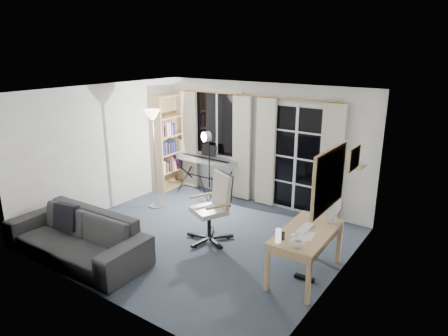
# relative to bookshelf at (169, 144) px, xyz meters

# --- Properties ---
(floor) EXTENTS (4.50, 4.00, 0.02)m
(floor) POSITION_rel_bookshelf_xyz_m (2.13, -1.62, -1.00)
(floor) COLOR #353F4D
(floor) RESTS_ON ground
(window) EXTENTS (1.20, 0.08, 1.40)m
(window) POSITION_rel_bookshelf_xyz_m (1.08, 0.35, 0.51)
(window) COLOR white
(window) RESTS_ON floor
(french_door) EXTENTS (1.32, 0.09, 2.11)m
(french_door) POSITION_rel_bookshelf_xyz_m (2.88, 0.35, 0.04)
(french_door) COLOR white
(french_door) RESTS_ON floor
(curtains) EXTENTS (3.60, 0.07, 2.13)m
(curtains) POSITION_rel_bookshelf_xyz_m (1.99, 0.26, 0.11)
(curtains) COLOR gold
(curtains) RESTS_ON floor
(bookshelf) EXTENTS (0.36, 0.98, 2.08)m
(bookshelf) POSITION_rel_bookshelf_xyz_m (0.00, 0.00, 0.00)
(bookshelf) COLOR tan
(bookshelf) RESTS_ON floor
(torchiere_lamp) EXTENTS (0.37, 0.37, 1.93)m
(torchiere_lamp) POSITION_rel_bookshelf_xyz_m (0.58, -1.05, 0.56)
(torchiere_lamp) COLOR #B2B2B7
(torchiere_lamp) RESTS_ON floor
(keyboard_piano) EXTENTS (1.37, 0.68, 0.99)m
(keyboard_piano) POSITION_rel_bookshelf_xyz_m (0.96, 0.07, -0.24)
(keyboard_piano) COLOR black
(keyboard_piano) RESTS_ON floor
(studio_light) EXTENTS (0.35, 0.35, 1.52)m
(studio_light) POSITION_rel_bookshelf_xyz_m (1.31, -0.35, 0.23)
(studio_light) COLOR black
(studio_light) RESTS_ON floor
(office_chair) EXTENTS (0.77, 0.79, 1.12)m
(office_chair) POSITION_rel_bookshelf_xyz_m (2.36, -1.50, -0.33)
(office_chair) COLOR black
(office_chair) RESTS_ON floor
(desk) EXTENTS (0.67, 1.28, 0.68)m
(desk) POSITION_rel_bookshelf_xyz_m (4.01, -1.69, -0.40)
(desk) COLOR tan
(desk) RESTS_ON floor
(monitor) EXTENTS (0.17, 0.49, 0.42)m
(monitor) POSITION_rel_bookshelf_xyz_m (4.20, -1.24, -0.06)
(monitor) COLOR silver
(monitor) RESTS_ON desk
(desk_clutter) EXTENTS (0.39, 0.77, 0.86)m
(desk_clutter) POSITION_rel_bookshelf_xyz_m (3.95, -1.91, -0.46)
(desk_clutter) COLOR white
(desk_clutter) RESTS_ON desk
(mug) EXTENTS (0.11, 0.09, 0.11)m
(mug) POSITION_rel_bookshelf_xyz_m (4.11, -2.19, -0.26)
(mug) COLOR silver
(mug) RESTS_ON desk
(wall_mirror) EXTENTS (0.04, 0.94, 0.74)m
(wall_mirror) POSITION_rel_bookshelf_xyz_m (4.35, -1.97, 0.56)
(wall_mirror) COLOR tan
(wall_mirror) RESTS_ON floor
(framed_print) EXTENTS (0.03, 0.42, 0.32)m
(framed_print) POSITION_rel_bookshelf_xyz_m (4.35, -1.07, 0.61)
(framed_print) COLOR tan
(framed_print) RESTS_ON floor
(wall_shelf) EXTENTS (0.16, 0.30, 0.18)m
(wall_shelf) POSITION_rel_bookshelf_xyz_m (4.29, -0.57, 0.42)
(wall_shelf) COLOR tan
(wall_shelf) RESTS_ON floor
(sofa) EXTENTS (2.35, 0.78, 0.91)m
(sofa) POSITION_rel_bookshelf_xyz_m (0.99, -3.17, -0.53)
(sofa) COLOR #2D2D2F
(sofa) RESTS_ON floor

